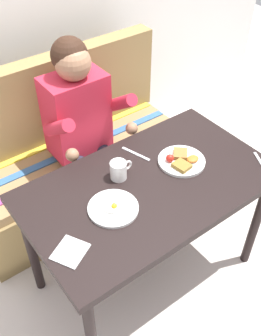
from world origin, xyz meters
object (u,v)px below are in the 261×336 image
(person, at_px, (84,123))
(plate_breakfast, at_px, (181,161))
(coffee_mug, at_px, (119,170))
(table, at_px, (149,196))
(plate_eggs, at_px, (113,208))
(fork, at_px, (136,154))
(couch, at_px, (74,162))
(napkin, at_px, (70,252))

(person, xyz_separation_m, plate_breakfast, (0.22, -0.57, 0.00))
(coffee_mug, bearing_deg, table, -53.67)
(person, relative_size, plate_breakfast, 5.14)
(plate_breakfast, xyz_separation_m, coffee_mug, (-0.31, 0.10, 0.03))
(plate_breakfast, relative_size, plate_eggs, 1.04)
(table, distance_m, fork, 0.24)
(table, relative_size, plate_breakfast, 5.09)
(plate_breakfast, bearing_deg, plate_eggs, -173.18)
(couch, xyz_separation_m, coffee_mug, (-0.09, -0.64, 0.45))
(couch, distance_m, fork, 0.69)
(couch, relative_size, coffee_mug, 12.20)
(coffee_mug, bearing_deg, couch, 82.07)
(person, bearing_deg, couch, 91.59)
(person, height_order, coffee_mug, person)
(couch, bearing_deg, napkin, -119.47)
(plate_eggs, bearing_deg, napkin, -162.29)
(person, bearing_deg, table, -90.47)
(table, bearing_deg, napkin, -166.74)
(napkin, bearing_deg, fork, 29.56)
(plate_breakfast, bearing_deg, couch, 106.55)
(couch, relative_size, plate_breakfast, 6.11)
(coffee_mug, distance_m, napkin, 0.48)
(couch, distance_m, coffee_mug, 0.79)
(coffee_mug, xyz_separation_m, fork, (0.17, 0.09, -0.05))
(couch, bearing_deg, fork, -81.97)
(coffee_mug, bearing_deg, plate_eggs, -132.56)
(couch, distance_m, plate_breakfast, 0.88)
(table, distance_m, plate_breakfast, 0.24)
(plate_eggs, relative_size, napkin, 1.74)
(plate_eggs, xyz_separation_m, coffee_mug, (0.14, 0.15, 0.04))
(fork, bearing_deg, table, -127.34)
(napkin, relative_size, fork, 0.76)
(plate_eggs, distance_m, fork, 0.39)
(couch, distance_m, plate_eggs, 0.92)
(table, relative_size, plate_eggs, 5.32)
(plate_eggs, height_order, fork, plate_eggs)
(fork, bearing_deg, person, 84.07)
(fork, bearing_deg, napkin, -167.30)
(couch, bearing_deg, coffee_mug, -97.93)
(plate_breakfast, distance_m, fork, 0.24)
(fork, bearing_deg, coffee_mug, -169.24)
(person, xyz_separation_m, coffee_mug, (-0.09, -0.47, 0.04))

